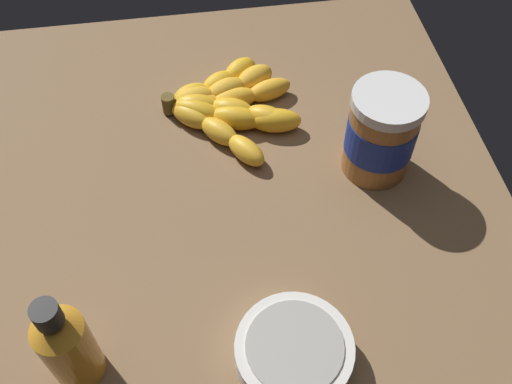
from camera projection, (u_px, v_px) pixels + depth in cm
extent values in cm
cube|color=brown|center=(237.00, 199.00, 81.54)|extent=(80.60, 73.75, 3.93)
ellipsoid|color=gold|center=(191.00, 116.00, 86.28)|extent=(6.81, 7.10, 3.18)
ellipsoid|color=gold|center=(219.00, 132.00, 84.38)|extent=(7.09, 6.82, 3.18)
ellipsoid|color=gold|center=(246.00, 150.00, 82.21)|extent=(7.28, 6.45, 3.18)
ellipsoid|color=gold|center=(196.00, 111.00, 86.62)|extent=(6.61, 8.29, 3.57)
ellipsoid|color=gold|center=(235.00, 118.00, 85.74)|extent=(5.73, 8.23, 3.57)
ellipsoid|color=gold|center=(276.00, 121.00, 85.44)|extent=(4.70, 7.96, 3.57)
ellipsoid|color=gold|center=(196.00, 106.00, 87.19)|extent=(5.23, 7.47, 3.65)
ellipsoid|color=gold|center=(232.00, 110.00, 86.65)|extent=(5.93, 7.64, 3.65)
ellipsoid|color=gold|center=(267.00, 118.00, 85.69)|extent=(6.52, 7.69, 3.65)
ellipsoid|color=gold|center=(198.00, 103.00, 87.88)|extent=(3.58, 7.23, 3.17)
ellipsoid|color=gold|center=(234.00, 99.00, 88.48)|extent=(3.92, 7.36, 3.17)
ellipsoid|color=gold|center=(269.00, 90.00, 89.63)|extent=(4.99, 7.65, 3.17)
ellipsoid|color=gold|center=(195.00, 99.00, 88.09)|extent=(4.38, 6.75, 3.67)
ellipsoid|color=gold|center=(227.00, 90.00, 89.19)|extent=(5.49, 7.20, 3.67)
ellipsoid|color=gold|center=(255.00, 78.00, 90.84)|extent=(6.37, 7.35, 3.67)
ellipsoid|color=gold|center=(192.00, 95.00, 88.63)|extent=(5.34, 6.66, 3.52)
ellipsoid|color=gold|center=(218.00, 84.00, 90.17)|extent=(5.88, 6.77, 3.52)
ellipsoid|color=gold|center=(240.00, 70.00, 92.02)|extent=(6.30, 6.74, 3.52)
cylinder|color=brown|center=(169.00, 104.00, 87.47)|extent=(2.00, 2.00, 3.00)
cylinder|color=#9E602D|center=(380.00, 137.00, 77.91)|extent=(9.11, 9.11, 11.82)
cylinder|color=navy|center=(381.00, 134.00, 77.44)|extent=(9.30, 9.30, 5.32)
cylinder|color=silver|center=(389.00, 101.00, 72.58)|extent=(9.55, 9.55, 1.52)
cylinder|color=orange|center=(70.00, 350.00, 60.83)|extent=(5.42, 5.42, 10.46)
cone|color=orange|center=(54.00, 325.00, 55.85)|extent=(5.42, 5.42, 1.99)
cylinder|color=black|center=(47.00, 315.00, 54.04)|extent=(2.73, 2.73, 2.55)
cylinder|color=silver|center=(294.00, 353.00, 64.10)|extent=(13.03, 13.03, 3.82)
cylinder|color=#9D9992|center=(294.00, 352.00, 63.78)|extent=(10.68, 10.68, 3.44)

